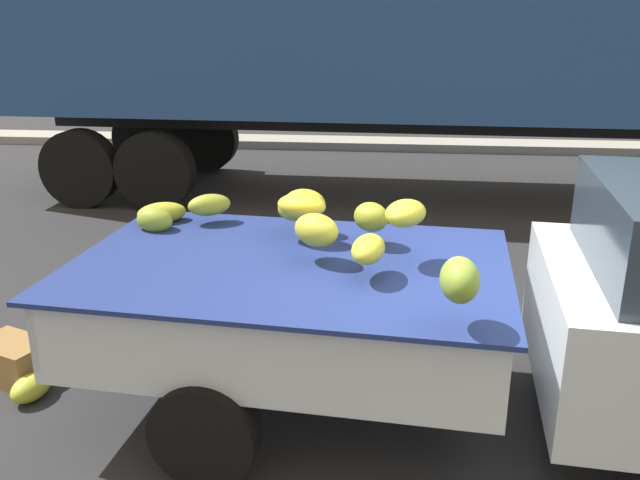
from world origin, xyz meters
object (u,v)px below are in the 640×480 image
at_px(pickup_truck, 607,314).
at_px(semi_trailer, 422,16).
at_px(fallen_banana_bunch_near_tailgate, 31,387).
at_px(produce_crate, 14,360).

bearing_deg(pickup_truck, semi_trailer, 104.18).
bearing_deg(fallen_banana_bunch_near_tailgate, pickup_truck, -1.22).
bearing_deg(fallen_banana_bunch_near_tailgate, semi_trailer, 63.98).
height_order(semi_trailer, fallen_banana_bunch_near_tailgate, semi_trailer).
height_order(pickup_truck, produce_crate, pickup_truck).
relative_size(fallen_banana_bunch_near_tailgate, produce_crate, 0.65).
bearing_deg(produce_crate, fallen_banana_bunch_near_tailgate, -44.64).
xyz_separation_m(semi_trailer, fallen_banana_bunch_near_tailgate, (-2.87, -5.88, -2.45)).
height_order(pickup_truck, semi_trailer, semi_trailer).
bearing_deg(produce_crate, semi_trailer, 60.82).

